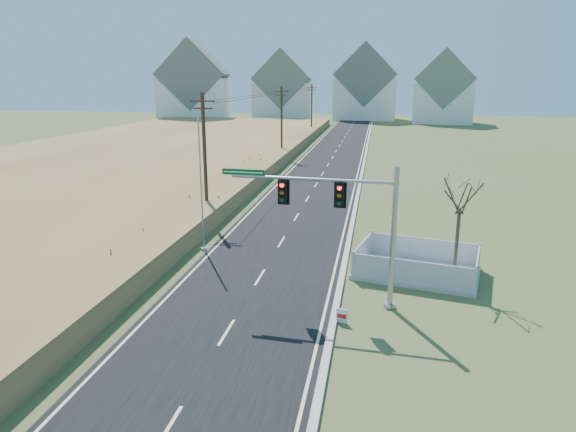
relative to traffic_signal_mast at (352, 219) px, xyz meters
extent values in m
plane|color=#4E5D2D|center=(-4.68, -1.75, -4.00)|extent=(260.00, 260.00, 0.00)
cube|color=black|center=(-4.68, 48.25, -3.97)|extent=(8.00, 180.00, 0.06)
cube|color=#B2AFA8|center=(-0.53, 48.25, -3.91)|extent=(0.30, 180.00, 0.18)
cube|color=#AA864C|center=(-28.68, 38.25, -3.35)|extent=(38.00, 110.00, 1.30)
cylinder|color=#422D1E|center=(-11.18, 13.25, 0.50)|extent=(0.26, 0.26, 9.00)
cube|color=#422D1E|center=(-11.18, 13.25, 4.40)|extent=(1.80, 0.10, 0.10)
cube|color=#422D1E|center=(-11.18, 13.25, 3.90)|extent=(1.40, 0.10, 0.10)
cylinder|color=#422D1E|center=(-11.18, 43.25, 0.50)|extent=(0.26, 0.26, 9.00)
cube|color=#422D1E|center=(-11.18, 43.25, 4.40)|extent=(1.80, 0.10, 0.10)
cube|color=#422D1E|center=(-11.18, 43.25, 3.90)|extent=(1.40, 0.10, 0.10)
cylinder|color=#422D1E|center=(-11.18, 73.25, 0.50)|extent=(0.26, 0.26, 9.00)
cube|color=#422D1E|center=(-11.18, 73.25, 4.40)|extent=(1.80, 0.10, 0.10)
cube|color=#422D1E|center=(-11.18, 73.25, 3.90)|extent=(1.40, 0.10, 0.10)
cube|color=white|center=(-42.68, 98.25, 1.00)|extent=(17.38, 13.12, 10.00)
cube|color=slate|center=(-42.68, 98.25, 6.90)|extent=(17.69, 13.38, 16.29)
cube|color=white|center=(-22.68, 106.25, 0.50)|extent=(14.66, 10.95, 9.00)
cube|color=slate|center=(-22.68, 106.25, 5.90)|extent=(14.93, 11.17, 14.26)
cube|color=white|center=(-2.68, 110.25, 1.00)|extent=(15.00, 10.00, 10.00)
cube|color=slate|center=(-2.68, 110.25, 6.90)|extent=(15.27, 10.20, 15.27)
cube|color=white|center=(15.32, 102.25, 0.50)|extent=(13.87, 10.31, 9.00)
cube|color=slate|center=(15.32, 102.25, 5.90)|extent=(14.12, 10.51, 13.24)
cylinder|color=#9EA0A5|center=(1.82, -0.13, -3.91)|extent=(0.55, 0.55, 0.18)
cylinder|color=#9EA0A5|center=(1.82, -0.13, -0.81)|extent=(0.24, 0.24, 6.39)
cylinder|color=#9EA0A5|center=(-1.82, 0.13, 1.66)|extent=(7.30, 0.67, 0.15)
cube|color=black|center=(-0.55, 0.04, 1.03)|extent=(0.36, 0.30, 1.05)
cube|color=black|center=(-3.10, 0.22, 1.03)|extent=(0.36, 0.30, 1.05)
cube|color=#04561B|center=(-4.92, 0.35, 1.84)|extent=(2.01, 0.18, 0.27)
cube|color=#B7B5AD|center=(3.28, 4.21, -3.89)|extent=(6.92, 5.44, 0.23)
cube|color=silver|center=(2.86, 2.31, -3.18)|extent=(5.74, 1.35, 1.17)
cube|color=silver|center=(3.70, 6.12, -3.18)|extent=(5.74, 1.35, 1.17)
cube|color=silver|center=(0.42, 4.85, -3.18)|extent=(0.93, 3.83, 1.17)
cube|color=silver|center=(6.14, 3.58, -3.18)|extent=(0.93, 3.83, 1.17)
cube|color=white|center=(-0.18, -2.05, -3.67)|extent=(0.50, 0.19, 0.62)
cube|color=red|center=(-0.19, -2.08, -3.67)|extent=(0.39, 0.13, 0.18)
cylinder|color=#B7B5AD|center=(-8.98, 6.04, -3.93)|extent=(0.35, 0.35, 0.16)
cylinder|color=#9EA0A5|center=(-8.98, 6.04, -0.10)|extent=(0.10, 0.10, 7.81)
cylinder|color=#4C3F33|center=(4.99, 3.14, -2.12)|extent=(0.17, 0.17, 3.76)
camera|label=1|loc=(0.96, -21.73, 5.91)|focal=32.00mm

